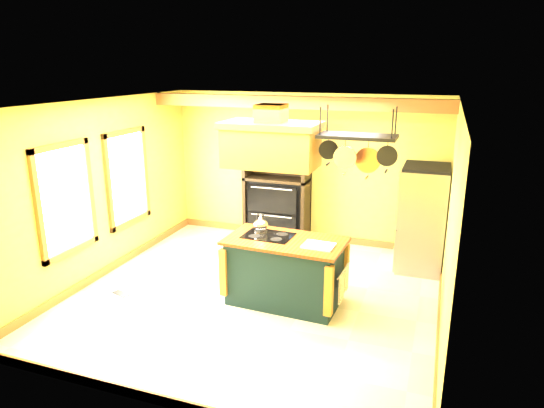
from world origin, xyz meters
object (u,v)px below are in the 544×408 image
Objects in this scene: pot_rack at (357,144)px; refrigerator at (422,221)px; kitchen_island at (285,270)px; hutch at (278,197)px; range_hood at (271,142)px.

refrigerator is at bearing 67.42° from pot_rack.
hutch is at bearing 114.14° from kitchen_island.
range_hood is at bearing -73.05° from hutch.
hutch is at bearing 106.95° from range_hood.
range_hood is at bearing -135.39° from refrigerator.
pot_rack is at bearing 2.95° from kitchen_island.
kitchen_island is 0.99× the size of refrigerator.
range_hood reaches higher than hutch.
range_hood is 0.76× the size of refrigerator.
range_hood reaches higher than refrigerator.
kitchen_island is 2.51m from refrigerator.
pot_rack is 3.28m from hutch.
range_hood is 1.27× the size of pot_rack.
pot_rack is at bearing 0.13° from range_hood.
pot_rack reaches higher than refrigerator.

